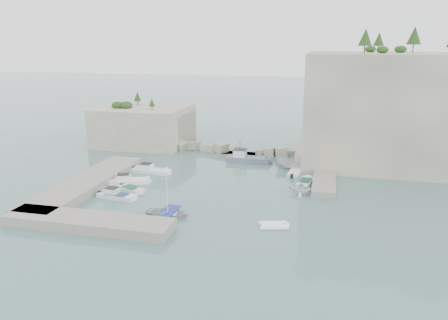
% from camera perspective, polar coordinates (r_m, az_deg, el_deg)
% --- Properties ---
extents(ground, '(400.00, 400.00, 0.00)m').
position_cam_1_polar(ground, '(54.93, -1.47, -4.61)').
color(ground, slate).
rests_on(ground, ground).
extents(cliff_east, '(26.00, 22.00, 17.00)m').
position_cam_1_polar(cliff_east, '(74.22, 20.93, 6.35)').
color(cliff_east, beige).
rests_on(cliff_east, ground).
extents(cliff_terrace, '(8.00, 10.00, 2.50)m').
position_cam_1_polar(cliff_terrace, '(70.08, 12.74, 0.45)').
color(cliff_terrace, beige).
rests_on(cliff_terrace, ground).
extents(outcrop_west, '(16.00, 14.00, 7.00)m').
position_cam_1_polar(outcrop_west, '(83.43, -10.38, 4.48)').
color(outcrop_west, beige).
rests_on(outcrop_west, ground).
extents(quay_west, '(5.00, 24.00, 1.10)m').
position_cam_1_polar(quay_west, '(60.39, -17.53, -2.94)').
color(quay_west, '#9E9689').
rests_on(quay_west, ground).
extents(quay_south, '(18.00, 4.00, 1.10)m').
position_cam_1_polar(quay_south, '(47.70, -17.31, -7.76)').
color(quay_south, '#9E9689').
rests_on(quay_south, ground).
extents(ledge_east, '(3.00, 16.00, 0.80)m').
position_cam_1_polar(ledge_east, '(62.60, 12.99, -2.13)').
color(ledge_east, '#9E9689').
rests_on(ledge_east, ground).
extents(breakwater, '(28.00, 3.00, 1.40)m').
position_cam_1_polar(breakwater, '(75.50, 2.11, 1.44)').
color(breakwater, beige).
rests_on(breakwater, ground).
extents(motorboat_d, '(5.61, 2.35, 1.40)m').
position_cam_1_polar(motorboat_d, '(55.36, -13.77, -4.90)').
color(motorboat_d, white).
rests_on(motorboat_d, ground).
extents(motorboat_c, '(4.49, 3.30, 0.70)m').
position_cam_1_polar(motorboat_c, '(57.50, -12.00, -4.03)').
color(motorboat_c, silver).
rests_on(motorboat_c, ground).
extents(motorboat_b, '(6.15, 3.88, 1.40)m').
position_cam_1_polar(motorboat_b, '(60.91, -12.22, -2.96)').
color(motorboat_b, white).
rests_on(motorboat_b, ground).
extents(motorboat_a, '(6.54, 2.46, 1.40)m').
position_cam_1_polar(motorboat_a, '(65.18, -9.50, -1.62)').
color(motorboat_a, white).
rests_on(motorboat_a, ground).
extents(rowboat, '(4.89, 3.55, 1.00)m').
position_cam_1_polar(rowboat, '(48.85, -7.33, -7.31)').
color(rowboat, silver).
rests_on(rowboat, ground).
extents(inflatable_dinghy, '(3.53, 2.41, 0.44)m').
position_cam_1_polar(inflatable_dinghy, '(46.11, 6.48, -8.69)').
color(inflatable_dinghy, white).
rests_on(inflatable_dinghy, ground).
extents(tender_east_a, '(3.65, 3.28, 1.70)m').
position_cam_1_polar(tender_east_a, '(56.36, 10.00, -4.32)').
color(tender_east_a, white).
rests_on(tender_east_a, ground).
extents(tender_east_b, '(2.43, 4.93, 0.70)m').
position_cam_1_polar(tender_east_b, '(60.01, 10.54, -3.14)').
color(tender_east_b, white).
rests_on(tender_east_b, ground).
extents(tender_east_c, '(1.96, 4.70, 0.70)m').
position_cam_1_polar(tender_east_c, '(64.32, 9.22, -1.84)').
color(tender_east_c, white).
rests_on(tender_east_c, ground).
extents(tender_east_d, '(5.46, 3.69, 1.97)m').
position_cam_1_polar(tender_east_d, '(66.83, 8.76, -1.17)').
color(tender_east_d, silver).
rests_on(tender_east_d, ground).
extents(work_boat, '(7.57, 2.27, 2.20)m').
position_cam_1_polar(work_boat, '(70.02, 3.19, -0.26)').
color(work_boat, slate).
rests_on(work_boat, ground).
extents(rowboat_mast, '(0.10, 0.10, 4.20)m').
position_cam_1_polar(rowboat_mast, '(47.93, -7.44, -4.44)').
color(rowboat_mast, white).
rests_on(rowboat_mast, rowboat).
extents(vegetation, '(53.48, 13.88, 13.40)m').
position_cam_1_polar(vegetation, '(74.45, 17.44, 13.98)').
color(vegetation, '#1E4219').
rests_on(vegetation, ground).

